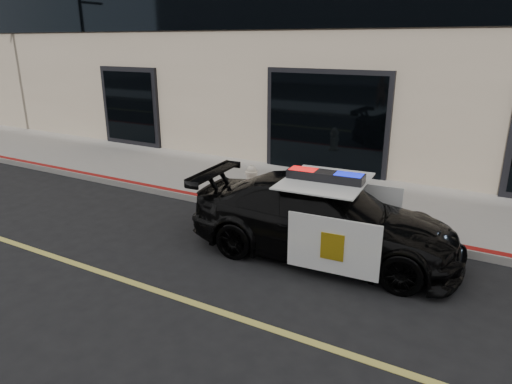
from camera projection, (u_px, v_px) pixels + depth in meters
The scene contains 4 objects.
ground at pixel (207, 308), 6.38m from camera, with size 120.00×120.00×0.00m, color black.
sidewalk_n at pixel (336, 197), 10.70m from camera, with size 60.00×3.50×0.15m, color gray.
police_car at pixel (323, 218), 7.78m from camera, with size 2.53×4.86×1.50m.
fire_hydrant at pixel (251, 182), 10.42m from camera, with size 0.33×0.46×0.74m.
Camera 1 is at (3.33, -4.49, 3.54)m, focal length 32.00 mm.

